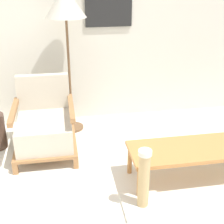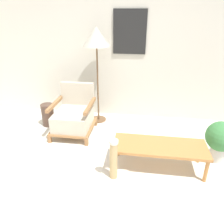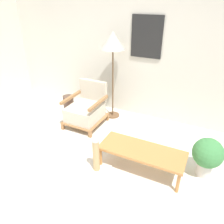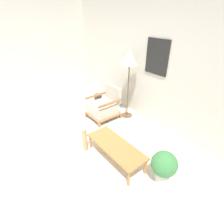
% 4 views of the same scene
% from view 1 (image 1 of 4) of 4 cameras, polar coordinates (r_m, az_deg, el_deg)
% --- Properties ---
extents(wall_back, '(8.00, 0.09, 2.70)m').
position_cam_1_polar(wall_back, '(3.90, -4.58, 17.64)').
color(wall_back, beige).
rests_on(wall_back, ground_plane).
extents(armchair, '(0.64, 0.71, 0.79)m').
position_cam_1_polar(armchair, '(3.37, -12.19, -2.63)').
color(armchair, olive).
rests_on(armchair, ground_plane).
extents(floor_lamp, '(0.45, 0.45, 1.65)m').
position_cam_1_polar(floor_lamp, '(3.54, -8.50, 18.28)').
color(floor_lamp, brown).
rests_on(floor_lamp, ground_plane).
extents(coffee_table, '(1.17, 0.46, 0.34)m').
position_cam_1_polar(coffee_table, '(2.97, 14.54, -6.92)').
color(coffee_table, '#B2753D').
rests_on(coffee_table, ground_plane).
extents(scratching_post, '(0.33, 0.33, 0.56)m').
position_cam_1_polar(scratching_post, '(2.64, 5.72, -13.97)').
color(scratching_post, beige).
rests_on(scratching_post, ground_plane).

